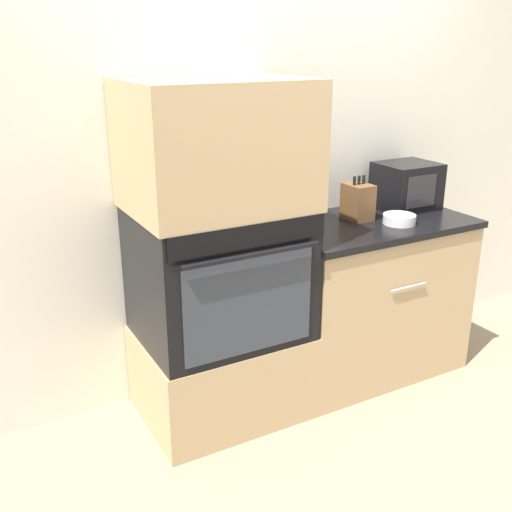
% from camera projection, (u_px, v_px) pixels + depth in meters
% --- Properties ---
extents(ground_plane, '(12.00, 12.00, 0.00)m').
position_uv_depth(ground_plane, '(319.00, 417.00, 2.99)').
color(ground_plane, gray).
extents(wall_back, '(8.00, 0.05, 2.50)m').
position_uv_depth(wall_back, '(258.00, 148.00, 3.08)').
color(wall_back, silver).
rests_on(wall_back, ground_plane).
extents(oven_cabinet_base, '(0.78, 0.60, 0.43)m').
position_uv_depth(oven_cabinet_base, '(222.00, 371.00, 2.98)').
color(oven_cabinet_base, tan).
rests_on(oven_cabinet_base, ground_plane).
extents(wall_oven, '(0.75, 0.64, 0.63)m').
position_uv_depth(wall_oven, '(220.00, 273.00, 2.80)').
color(wall_oven, black).
rests_on(wall_oven, oven_cabinet_base).
extents(oven_cabinet_upper, '(0.78, 0.60, 0.56)m').
position_uv_depth(oven_cabinet_upper, '(216.00, 145.00, 2.60)').
color(oven_cabinet_upper, tan).
rests_on(oven_cabinet_upper, wall_oven).
extents(counter_unit, '(1.04, 0.63, 0.87)m').
position_uv_depth(counter_unit, '(367.00, 295.00, 3.32)').
color(counter_unit, tan).
rests_on(counter_unit, ground_plane).
extents(microwave, '(0.32, 0.28, 0.26)m').
position_uv_depth(microwave, '(406.00, 186.00, 3.35)').
color(microwave, black).
rests_on(microwave, counter_unit).
extents(knife_block, '(0.12, 0.16, 0.23)m').
position_uv_depth(knife_block, '(358.00, 202.00, 3.15)').
color(knife_block, brown).
rests_on(knife_block, counter_unit).
extents(bowl, '(0.17, 0.17, 0.05)m').
position_uv_depth(bowl, '(399.00, 219.00, 3.09)').
color(bowl, white).
rests_on(bowl, counter_unit).
extents(condiment_jar_near, '(0.04, 0.04, 0.07)m').
position_uv_depth(condiment_jar_near, '(297.00, 225.00, 2.97)').
color(condiment_jar_near, silver).
rests_on(condiment_jar_near, counter_unit).
extents(condiment_jar_mid, '(0.04, 0.04, 0.09)m').
position_uv_depth(condiment_jar_mid, '(304.00, 218.00, 3.04)').
color(condiment_jar_mid, brown).
rests_on(condiment_jar_mid, counter_unit).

